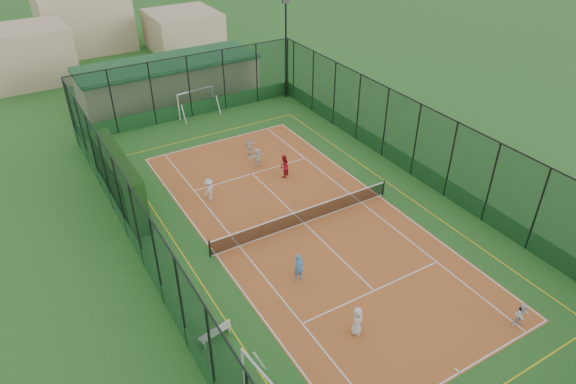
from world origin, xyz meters
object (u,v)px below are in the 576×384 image
at_px(floodlight_ne, 286,50).
at_px(coach, 284,166).
at_px(clubhouse, 169,79).
at_px(white_bench, 215,332).
at_px(child_near_right, 522,315).
at_px(futsal_goal_far, 196,103).
at_px(child_far_left, 209,190).
at_px(child_far_right, 249,147).
at_px(child_far_back, 257,157).
at_px(child_near_left, 357,321).
at_px(child_near_mid, 299,267).

distance_m(floodlight_ne, coach, 13.92).
height_order(clubhouse, white_bench, clubhouse).
bearing_deg(white_bench, child_near_right, -38.42).
xyz_separation_m(futsal_goal_far, child_far_left, (-4.13, -12.11, -0.31)).
bearing_deg(futsal_goal_far, child_near_right, -88.88).
xyz_separation_m(white_bench, child_far_left, (4.14, 10.18, 0.31)).
xyz_separation_m(clubhouse, coach, (1.61, -16.97, -0.79)).
bearing_deg(child_far_left, child_far_right, -176.35).
height_order(white_bench, child_far_left, child_far_left).
distance_m(floodlight_ne, white_bench, 27.52).
xyz_separation_m(futsal_goal_far, child_far_back, (0.32, -9.93, -0.38)).
height_order(futsal_goal_far, child_far_left, futsal_goal_far).
xyz_separation_m(floodlight_ne, white_bench, (-16.40, -21.78, -3.71)).
bearing_deg(child_far_right, futsal_goal_far, -73.44).
xyz_separation_m(child_near_right, child_far_left, (-7.82, 16.41, 0.08)).
bearing_deg(child_far_back, child_far_left, 26.46).
height_order(floodlight_ne, child_near_right, floodlight_ne).
bearing_deg(child_near_left, child_near_mid, 53.60).
bearing_deg(child_far_left, clubhouse, -137.46).
distance_m(child_far_right, coach, 3.80).
height_order(child_near_mid, child_far_back, child_near_mid).
relative_size(child_near_left, child_far_left, 1.00).
relative_size(futsal_goal_far, child_far_right, 2.46).
bearing_deg(floodlight_ne, futsal_goal_far, 176.45).
relative_size(futsal_goal_far, child_near_right, 2.54).
height_order(floodlight_ne, child_near_left, floodlight_ne).
relative_size(futsal_goal_far, child_far_left, 2.24).
relative_size(clubhouse, child_far_right, 11.57).
distance_m(floodlight_ne, child_near_mid, 23.59).
bearing_deg(coach, floodlight_ne, -149.99).
relative_size(child_near_left, child_far_right, 1.10).
distance_m(futsal_goal_far, coach, 12.13).
xyz_separation_m(clubhouse, child_near_left, (-2.34, -30.04, -0.84)).
relative_size(child_far_back, coach, 0.83).
distance_m(floodlight_ne, child_near_right, 28.57).
bearing_deg(child_far_back, child_near_right, 100.62).
bearing_deg(clubhouse, child_far_left, -102.15).
bearing_deg(child_far_left, white_bench, 32.56).
height_order(clubhouse, coach, clubhouse).
bearing_deg(coach, child_near_mid, 35.11).
bearing_deg(child_far_back, child_near_left, 78.71).
bearing_deg(floodlight_ne, clubhouse, 147.88).
xyz_separation_m(clubhouse, child_far_left, (-3.66, -17.00, -0.85)).
xyz_separation_m(white_bench, child_near_left, (5.46, -2.86, 0.31)).
relative_size(child_far_right, child_far_back, 1.02).
xyz_separation_m(child_far_right, coach, (0.60, -3.75, 0.12)).
bearing_deg(coach, futsal_goal_far, -113.46).
relative_size(clubhouse, white_bench, 10.25).
relative_size(clubhouse, child_near_left, 10.55).
relative_size(white_bench, child_far_back, 1.15).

